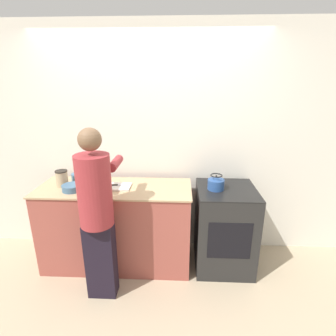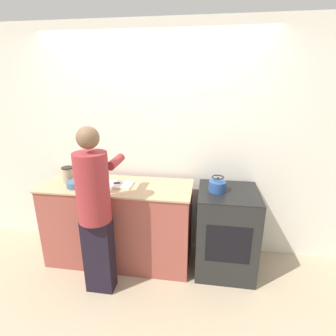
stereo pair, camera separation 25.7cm
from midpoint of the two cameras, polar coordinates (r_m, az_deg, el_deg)
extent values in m
plane|color=tan|center=(3.01, -7.49, -23.03)|extent=(12.00, 12.00, 0.00)
cube|color=silver|center=(3.03, -6.25, 5.21)|extent=(8.00, 0.05, 2.60)
cube|color=#9E4C42|center=(3.05, -13.46, -12.32)|extent=(1.59, 0.59, 0.91)
cube|color=tan|center=(2.85, -14.15, -4.28)|extent=(1.62, 0.61, 0.02)
cube|color=black|center=(2.99, 9.68, -12.80)|extent=(0.61, 0.64, 0.90)
cube|color=black|center=(2.78, 10.19, -4.66)|extent=(0.61, 0.64, 0.01)
cube|color=black|center=(2.70, 10.53, -15.40)|extent=(0.43, 0.01, 0.40)
cube|color=black|center=(2.72, -17.15, -18.62)|extent=(0.27, 0.16, 0.77)
cylinder|color=maroon|center=(2.37, -18.72, -4.80)|extent=(0.30, 0.30, 0.64)
sphere|color=brown|center=(2.24, -19.89, 5.83)|extent=(0.19, 0.19, 0.19)
cylinder|color=maroon|center=(2.61, -19.54, 1.02)|extent=(0.08, 0.30, 0.08)
cylinder|color=maroon|center=(2.52, -14.23, 0.97)|extent=(0.08, 0.30, 0.08)
cube|color=silver|center=(2.83, -13.91, -4.00)|extent=(0.31, 0.21, 0.02)
cube|color=silver|center=(2.84, -12.30, -3.56)|extent=(0.12, 0.06, 0.01)
cube|color=black|center=(2.84, -14.17, -3.66)|extent=(0.08, 0.04, 0.01)
cylinder|color=#284C8C|center=(2.73, 7.75, -3.61)|extent=(0.17, 0.17, 0.11)
cone|color=#284C8C|center=(2.71, 7.81, -2.30)|extent=(0.14, 0.14, 0.03)
sphere|color=black|center=(2.70, 7.84, -1.83)|extent=(0.02, 0.02, 0.02)
torus|color=black|center=(2.69, 7.85, -1.64)|extent=(0.12, 0.12, 0.01)
cylinder|color=#426684|center=(2.88, -22.61, -4.02)|extent=(0.20, 0.20, 0.06)
cylinder|color=#426684|center=(3.16, -21.23, -1.81)|extent=(0.14, 0.14, 0.08)
cylinder|color=tan|center=(3.03, -24.36, -2.22)|extent=(0.12, 0.12, 0.16)
cylinder|color=#28231E|center=(3.00, -24.57, -0.67)|extent=(0.13, 0.13, 0.01)
camera|label=1|loc=(0.13, -92.86, -0.95)|focal=28.00mm
camera|label=2|loc=(0.13, 87.14, 0.95)|focal=28.00mm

